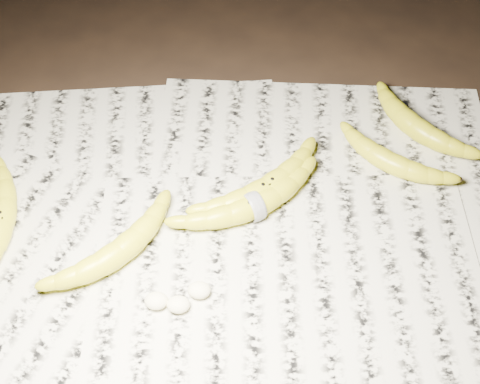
{
  "coord_description": "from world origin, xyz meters",
  "views": [
    {
      "loc": [
        0.04,
        -0.56,
        0.81
      ],
      "look_at": [
        0.03,
        0.05,
        0.05
      ],
      "focal_mm": 50.0,
      "sensor_mm": 36.0,
      "label": 1
    }
  ],
  "objects_px": {
    "banana_left_a": "(0,224)",
    "banana_left_b": "(119,250)",
    "banana_taped": "(254,205)",
    "banana_upper_b": "(415,125)",
    "banana_upper_a": "(390,160)",
    "banana_center": "(266,187)"
  },
  "relations": [
    {
      "from": "banana_left_a",
      "to": "banana_upper_b",
      "type": "distance_m",
      "value": 0.67
    },
    {
      "from": "banana_left_b",
      "to": "banana_taped",
      "type": "xyz_separation_m",
      "value": [
        0.19,
        0.09,
        -0.0
      ]
    },
    {
      "from": "banana_upper_a",
      "to": "banana_upper_b",
      "type": "xyz_separation_m",
      "value": [
        0.05,
        0.08,
        0.0
      ]
    },
    {
      "from": "banana_left_a",
      "to": "banana_upper_b",
      "type": "height_order",
      "value": "banana_left_a"
    },
    {
      "from": "banana_left_a",
      "to": "banana_left_b",
      "type": "height_order",
      "value": "banana_left_a"
    },
    {
      "from": "banana_left_b",
      "to": "banana_center",
      "type": "bearing_deg",
      "value": -15.73
    },
    {
      "from": "banana_left_b",
      "to": "banana_taped",
      "type": "bearing_deg",
      "value": -21.47
    },
    {
      "from": "banana_center",
      "to": "banana_upper_b",
      "type": "height_order",
      "value": "same"
    },
    {
      "from": "banana_center",
      "to": "banana_taped",
      "type": "distance_m",
      "value": 0.04
    },
    {
      "from": "banana_left_a",
      "to": "banana_left_b",
      "type": "relative_size",
      "value": 1.14
    },
    {
      "from": "banana_upper_a",
      "to": "banana_upper_b",
      "type": "relative_size",
      "value": 0.97
    },
    {
      "from": "banana_left_b",
      "to": "banana_upper_a",
      "type": "relative_size",
      "value": 1.13
    },
    {
      "from": "banana_left_a",
      "to": "banana_left_b",
      "type": "xyz_separation_m",
      "value": [
        0.18,
        -0.04,
        -0.0
      ]
    },
    {
      "from": "banana_upper_b",
      "to": "banana_upper_a",
      "type": "bearing_deg",
      "value": -73.79
    },
    {
      "from": "banana_left_a",
      "to": "banana_center",
      "type": "relative_size",
      "value": 1.09
    },
    {
      "from": "banana_taped",
      "to": "banana_upper_a",
      "type": "xyz_separation_m",
      "value": [
        0.21,
        0.1,
        -0.0
      ]
    },
    {
      "from": "banana_upper_b",
      "to": "banana_center",
      "type": "bearing_deg",
      "value": -101.59
    },
    {
      "from": "banana_left_a",
      "to": "banana_center",
      "type": "distance_m",
      "value": 0.39
    },
    {
      "from": "banana_upper_a",
      "to": "banana_upper_b",
      "type": "bearing_deg",
      "value": 91.26
    },
    {
      "from": "banana_taped",
      "to": "banana_left_a",
      "type": "bearing_deg",
      "value": 156.9
    },
    {
      "from": "banana_left_a",
      "to": "banana_taped",
      "type": "xyz_separation_m",
      "value": [
        0.37,
        0.05,
        -0.0
      ]
    },
    {
      "from": "banana_taped",
      "to": "banana_upper_b",
      "type": "relative_size",
      "value": 1.22
    }
  ]
}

